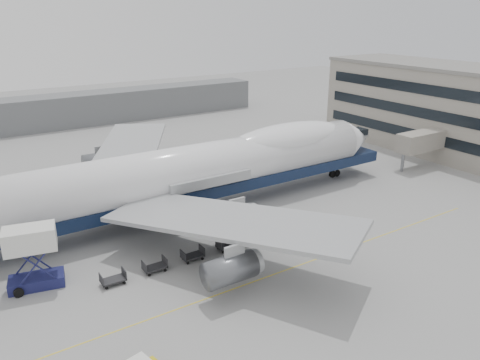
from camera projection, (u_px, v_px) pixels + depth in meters
ground at (243, 249)px, 51.07m from camera, size 260.00×260.00×0.00m
apron_line at (276, 274)px, 46.34m from camera, size 60.00×0.15×0.01m
hangar at (25, 115)px, 100.00m from camera, size 110.00×8.00×7.00m
airliner at (195, 170)px, 58.95m from camera, size 67.00×55.30×19.98m
catering_truck at (32, 254)px, 43.09m from camera, size 5.30×4.12×6.08m
traffic_cone at (144, 358)px, 34.72m from camera, size 0.37×0.37×0.55m
dolly_0 at (113, 279)px, 44.40m from camera, size 2.30×1.35×1.30m
dolly_1 at (155, 267)px, 46.56m from camera, size 2.30×1.35×1.30m
dolly_2 at (193, 255)px, 48.73m from camera, size 2.30×1.35×1.30m
dolly_3 at (227, 245)px, 50.90m from camera, size 2.30×1.35×1.30m
dolly_4 at (259, 235)px, 53.06m from camera, size 2.30×1.35×1.30m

